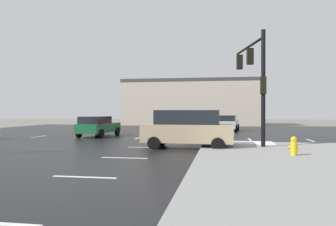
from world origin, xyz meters
The scene contains 11 objects.
ground_plane centered at (0.00, 0.00, 0.00)m, with size 120.00×120.00×0.00m, color slate.
road_asphalt centered at (0.00, 0.00, 0.01)m, with size 44.00×44.00×0.02m, color black.
snow_strip_curbside centered at (5.00, -4.00, 0.17)m, with size 4.00×1.60×0.06m, color white.
lane_markings centered at (1.20, -1.38, 0.02)m, with size 36.15×36.15×0.01m.
traffic_signal_mast centered at (5.90, -4.38, 4.20)m, with size 1.32×4.94×6.11m.
fire_hydrant centered at (7.03, -8.90, 0.54)m, with size 0.48×0.26×0.79m.
strip_building_background centered at (-0.32, 24.34, 3.27)m, with size 19.25×8.00×6.54m.
sedan_silver centered at (4.68, 9.36, 0.85)m, with size 2.42×4.68×1.58m.
sedan_red centered at (1.37, 13.05, 0.85)m, with size 2.03×4.54×1.58m.
sedan_green centered at (-5.49, 0.90, 0.85)m, with size 2.30×4.64×1.58m.
suv_tan centered at (2.27, -5.91, 1.09)m, with size 4.89×2.30×2.03m.
Camera 1 is at (4.02, -23.02, 1.98)m, focal length 34.36 mm.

